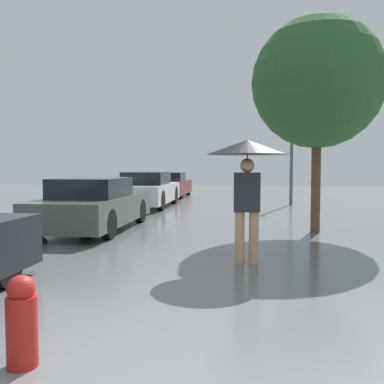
% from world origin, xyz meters
% --- Properties ---
extents(pedestrian, '(1.23, 1.23, 1.86)m').
position_xyz_m(pedestrian, '(0.40, 4.15, 1.55)').
color(pedestrian, tan).
rests_on(pedestrian, ground_plane).
extents(parked_car_second, '(1.67, 4.20, 1.20)m').
position_xyz_m(parked_car_second, '(-3.10, 7.20, 0.57)').
color(parked_car_second, '#4C514C').
rests_on(parked_car_second, ground_plane).
extents(parked_car_third, '(1.66, 4.38, 1.27)m').
position_xyz_m(parked_car_third, '(-3.13, 12.81, 0.60)').
color(parked_car_third, silver).
rests_on(parked_car_third, ground_plane).
extents(parked_car_farthest, '(1.85, 4.04, 1.18)m').
position_xyz_m(parked_car_farthest, '(-3.36, 18.04, 0.56)').
color(parked_car_farthest, maroon).
rests_on(parked_car_farthest, ground_plane).
extents(tree, '(2.87, 2.87, 4.74)m').
position_xyz_m(tree, '(1.92, 7.44, 3.29)').
color(tree, brown).
rests_on(tree, ground_plane).
extents(street_lamp, '(0.37, 0.37, 4.29)m').
position_xyz_m(street_lamp, '(2.10, 14.29, 2.98)').
color(street_lamp, '#515456').
rests_on(street_lamp, ground_plane).
extents(fire_hydrant, '(0.22, 0.22, 0.68)m').
position_xyz_m(fire_hydrant, '(-1.24, 0.57, 0.34)').
color(fire_hydrant, '#B21E19').
rests_on(fire_hydrant, ground_plane).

